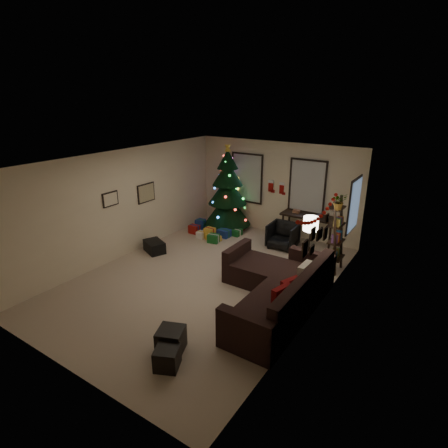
{
  "coord_description": "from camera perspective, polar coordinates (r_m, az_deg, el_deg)",
  "views": [
    {
      "loc": [
        4.39,
        -5.93,
        3.97
      ],
      "look_at": [
        0.1,
        0.6,
        1.15
      ],
      "focal_mm": 29.23,
      "sensor_mm": 36.0,
      "label": 1
    }
  ],
  "objects": [
    {
      "name": "pillow_cream",
      "position": [
        7.35,
        12.46,
        -7.68
      ],
      "size": [
        0.14,
        0.45,
        0.44
      ],
      "primitive_type": "cube",
      "rotation": [
        0.0,
        0.0,
        -0.04
      ],
      "color": "#BBAB97",
      "rests_on": "sofa"
    },
    {
      "name": "floor_lamp",
      "position": [
        7.93,
        13.37,
        -0.64
      ],
      "size": [
        0.32,
        0.32,
        1.51
      ],
      "rotation": [
        0.0,
        0.0,
        0.25
      ],
      "color": "black",
      "rests_on": "floor"
    },
    {
      "name": "garland",
      "position": [
        6.56,
        14.58,
        1.77
      ],
      "size": [
        0.08,
        1.9,
        0.3
      ],
      "primitive_type": null,
      "color": "#A5140C",
      "rests_on": "wall_right"
    },
    {
      "name": "gallery",
      "position": [
        6.6,
        14.2,
        -2.06
      ],
      "size": [
        0.03,
        1.25,
        0.54
      ],
      "color": "black",
      "rests_on": "wall_right"
    },
    {
      "name": "pillow_red_b",
      "position": [
        6.77,
        10.27,
        -9.95
      ],
      "size": [
        0.24,
        0.41,
        0.4
      ],
      "primitive_type": "cube",
      "rotation": [
        0.0,
        0.0,
        -0.36
      ],
      "color": "maroon",
      "rests_on": "sofa"
    },
    {
      "name": "wall_right",
      "position": [
        6.75,
        14.42,
        -3.65
      ],
      "size": [
        0.0,
        7.0,
        7.0
      ],
      "primitive_type": "plane",
      "rotation": [
        1.57,
        0.0,
        -1.57
      ],
      "color": "beige",
      "rests_on": "floor"
    },
    {
      "name": "bookshelf",
      "position": [
        8.74,
        17.28,
        -1.89
      ],
      "size": [
        0.3,
        0.53,
        1.78
      ],
      "color": "black",
      "rests_on": "floor"
    },
    {
      "name": "floor",
      "position": [
        8.37,
        -2.86,
        -8.47
      ],
      "size": [
        7.0,
        7.0,
        0.0
      ],
      "primitive_type": "plane",
      "color": "#BDA58F",
      "rests_on": "ground"
    },
    {
      "name": "window_back_right",
      "position": [
        10.29,
        12.9,
        5.76
      ],
      "size": [
        1.05,
        0.06,
        1.5
      ],
      "color": "#728CB2",
      "rests_on": "wall_back"
    },
    {
      "name": "pillow_red_a",
      "position": [
        6.48,
        8.97,
        -11.32
      ],
      "size": [
        0.22,
        0.44,
        0.43
      ],
      "primitive_type": "cube",
      "rotation": [
        0.0,
        0.0,
        -0.26
      ],
      "color": "maroon",
      "rests_on": "sofa"
    },
    {
      "name": "ottoman_near",
      "position": [
        6.25,
        -8.29,
        -17.51
      ],
      "size": [
        0.54,
        0.54,
        0.4
      ],
      "primitive_type": "cube",
      "rotation": [
        0.0,
        0.0,
        0.37
      ],
      "color": "black",
      "rests_on": "floor"
    },
    {
      "name": "wall_front",
      "position": [
        5.65,
        -24.76,
        -9.74
      ],
      "size": [
        5.0,
        0.0,
        5.0
      ],
      "primitive_type": "plane",
      "rotation": [
        -1.57,
        0.0,
        0.0
      ],
      "color": "beige",
      "rests_on": "floor"
    },
    {
      "name": "potted_plant",
      "position": [
        8.28,
        17.57,
        3.78
      ],
      "size": [
        0.57,
        0.57,
        0.48
      ],
      "primitive_type": "imported",
      "rotation": [
        0.0,
        0.0,
        0.72
      ],
      "color": "#4C4C4C",
      "rests_on": "bookshelf"
    },
    {
      "name": "ceiling",
      "position": [
        7.48,
        -3.21,
        10.06
      ],
      "size": [
        7.0,
        7.0,
        0.0
      ],
      "primitive_type": "plane",
      "rotation": [
        3.14,
        0.0,
        0.0
      ],
      "color": "white",
      "rests_on": "floor"
    },
    {
      "name": "art_abstract",
      "position": [
        9.12,
        -17.36,
        3.74
      ],
      "size": [
        0.04,
        0.45,
        0.35
      ],
      "color": "black",
      "rests_on": "wall_left"
    },
    {
      "name": "stocking_left",
      "position": [
        10.73,
        7.38,
        5.94
      ],
      "size": [
        0.2,
        0.05,
        0.36
      ],
      "color": "#990F0C",
      "rests_on": "wall_back"
    },
    {
      "name": "sofa",
      "position": [
        7.36,
        8.3,
        -10.24
      ],
      "size": [
        2.13,
        3.07,
        0.93
      ],
      "color": "black",
      "rests_on": "floor"
    },
    {
      "name": "christmas_tree",
      "position": [
        11.06,
        0.56,
        4.79
      ],
      "size": [
        1.42,
        1.42,
        2.65
      ],
      "rotation": [
        0.0,
        0.0,
        -0.04
      ],
      "color": "black",
      "rests_on": "floor"
    },
    {
      "name": "window_right_wall",
      "position": [
        9.03,
        19.77,
        2.8
      ],
      "size": [
        0.06,
        0.9,
        1.3
      ],
      "color": "#728CB2",
      "rests_on": "wall_right"
    },
    {
      "name": "wall_back",
      "position": [
        10.72,
        8.13,
        5.51
      ],
      "size": [
        5.0,
        0.0,
        5.0
      ],
      "primitive_type": "plane",
      "rotation": [
        1.57,
        0.0,
        0.0
      ],
      "color": "beige",
      "rests_on": "floor"
    },
    {
      "name": "presents",
      "position": [
        10.66,
        -1.94,
        -1.35
      ],
      "size": [
        1.5,
        1.09,
        0.3
      ],
      "rotation": [
        0.0,
        0.0,
        0.12
      ],
      "color": "navy",
      "rests_on": "floor"
    },
    {
      "name": "stocking_right",
      "position": [
        10.65,
        9.09,
        5.57
      ],
      "size": [
        0.2,
        0.05,
        0.36
      ],
      "color": "#990F0C",
      "rests_on": "wall_back"
    },
    {
      "name": "desk_chair",
      "position": [
        9.94,
        9.19,
        -1.78
      ],
      "size": [
        0.7,
        0.66,
        0.69
      ],
      "primitive_type": "imported",
      "rotation": [
        0.0,
        0.0,
        0.04
      ],
      "color": "black",
      "rests_on": "floor"
    },
    {
      "name": "window_back_left",
      "position": [
        11.07,
        3.64,
        7.19
      ],
      "size": [
        1.05,
        0.06,
        1.5
      ],
      "color": "#728CB2",
      "rests_on": "wall_back"
    },
    {
      "name": "ottoman_far",
      "position": [
        5.96,
        -8.9,
        -19.99
      ],
      "size": [
        0.47,
        0.47,
        0.34
      ],
      "primitive_type": "cube",
      "rotation": [
        0.0,
        0.0,
        0.43
      ],
      "color": "black",
      "rests_on": "floor"
    },
    {
      "name": "art_map",
      "position": [
        9.91,
        -12.09,
        4.78
      ],
      "size": [
        0.04,
        0.6,
        0.5
      ],
      "color": "black",
      "rests_on": "wall_left"
    },
    {
      "name": "wall_left",
      "position": [
        9.45,
        -15.37,
        3.05
      ],
      "size": [
        0.0,
        7.0,
        7.0
      ],
      "primitive_type": "plane",
      "rotation": [
        1.57,
        0.0,
        1.57
      ],
      "color": "beige",
      "rests_on": "floor"
    },
    {
      "name": "desk",
      "position": [
        10.22,
        13.17,
        0.83
      ],
      "size": [
        1.53,
        0.55,
        0.82
      ],
      "color": "black",
      "rests_on": "floor"
    },
    {
      "name": "storage_bin",
      "position": [
        9.79,
        -10.83,
        -3.49
      ],
      "size": [
        0.71,
        0.61,
        0.3
      ],
      "primitive_type": "cube",
      "rotation": [
        0.0,
        0.0,
        -0.42
      ],
      "color": "black",
      "rests_on": "floor"
    }
  ]
}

